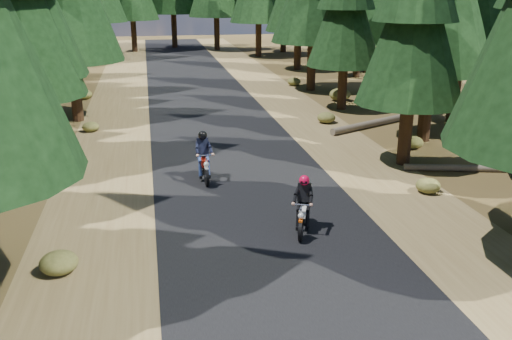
{
  "coord_description": "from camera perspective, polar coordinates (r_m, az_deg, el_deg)",
  "views": [
    {
      "loc": [
        -2.97,
        -14.08,
        6.32
      ],
      "look_at": [
        0.0,
        1.5,
        1.1
      ],
      "focal_mm": 40.0,
      "sensor_mm": 36.0,
      "label": 1
    }
  ],
  "objects": [
    {
      "name": "ground",
      "position": [
        15.72,
        1.03,
        -5.5
      ],
      "size": [
        120.0,
        120.0,
        0.0
      ],
      "primitive_type": "plane",
      "color": "#413117",
      "rests_on": "ground"
    },
    {
      "name": "road",
      "position": [
        20.32,
        -1.85,
        0.1
      ],
      "size": [
        6.0,
        100.0,
        0.01
      ],
      "primitive_type": "cube",
      "color": "black",
      "rests_on": "ground"
    },
    {
      "name": "shoulder_l",
      "position": [
        20.16,
        -14.87,
        -0.67
      ],
      "size": [
        3.2,
        100.0,
        0.01
      ],
      "primitive_type": "cube",
      "color": "brown",
      "rests_on": "ground"
    },
    {
      "name": "shoulder_r",
      "position": [
        21.48,
        10.36,
        0.8
      ],
      "size": [
        3.2,
        100.0,
        0.01
      ],
      "primitive_type": "cube",
      "color": "brown",
      "rests_on": "ground"
    },
    {
      "name": "log_near",
      "position": [
        26.93,
        11.7,
        4.61
      ],
      "size": [
        4.93,
        2.76,
        0.32
      ],
      "primitive_type": "cylinder",
      "rotation": [
        0.0,
        1.57,
        0.48
      ],
      "color": "#4C4233",
      "rests_on": "ground"
    },
    {
      "name": "log_far",
      "position": [
        21.29,
        19.63,
        0.2
      ],
      "size": [
        3.77,
        1.17,
        0.24
      ],
      "primitive_type": "cylinder",
      "rotation": [
        0.0,
        1.57,
        -0.25
      ],
      "color": "#4C4233",
      "rests_on": "ground"
    },
    {
      "name": "understory_shrubs",
      "position": [
        25.78,
        1.58,
        4.65
      ],
      "size": [
        15.23,
        30.69,
        0.71
      ],
      "color": "#474C1E",
      "rests_on": "ground"
    },
    {
      "name": "rider_lead",
      "position": [
        15.12,
        4.71,
        -4.41
      ],
      "size": [
        1.09,
        1.79,
        1.53
      ],
      "rotation": [
        0.0,
        0.0,
        2.78
      ],
      "color": "silver",
      "rests_on": "road"
    },
    {
      "name": "rider_follow",
      "position": [
        19.07,
        -5.22,
        0.55
      ],
      "size": [
        0.62,
        1.88,
        1.66
      ],
      "rotation": [
        0.0,
        0.0,
        3.17
      ],
      "color": "maroon",
      "rests_on": "road"
    }
  ]
}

